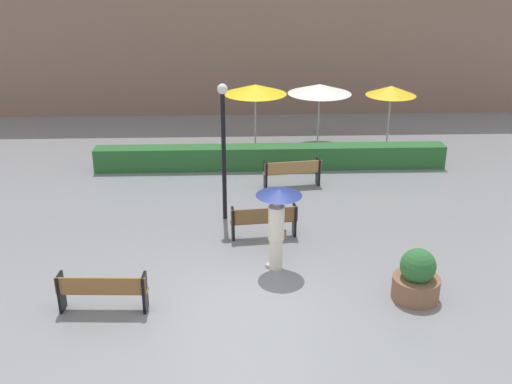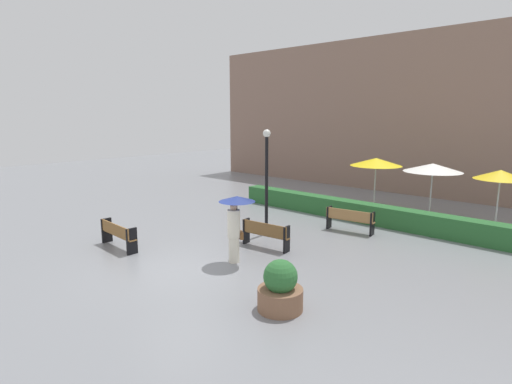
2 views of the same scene
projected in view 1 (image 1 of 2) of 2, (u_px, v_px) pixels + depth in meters
ground_plane at (248, 301)px, 13.29m from camera, size 60.00×60.00×0.00m
bench_back_row at (292, 171)px, 19.31m from camera, size 1.86×0.61×0.87m
bench_mid_center at (264, 219)px, 15.95m from camera, size 1.78×0.50×0.87m
bench_near_left at (102, 290)px, 12.76m from camera, size 1.91×0.45×0.85m
pedestrian_with_umbrella at (277, 215)px, 14.17m from camera, size 1.08×1.08×2.02m
planter_pot at (417, 278)px, 13.23m from camera, size 1.04×1.04×1.18m
lamp_post at (223, 138)px, 16.36m from camera, size 0.28×0.28×3.85m
patio_umbrella_yellow at (255, 89)px, 22.27m from camera, size 2.31×2.31×2.43m
patio_umbrella_white at (320, 89)px, 22.69m from camera, size 2.40×2.40×2.34m
patio_umbrella_yellow_far at (391, 91)px, 22.46m from camera, size 1.86×1.86×2.34m
hedge_strip at (271, 157)px, 20.93m from camera, size 12.00×0.70×0.79m
building_facade at (238, 14)px, 26.40m from camera, size 28.00×1.20×8.68m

